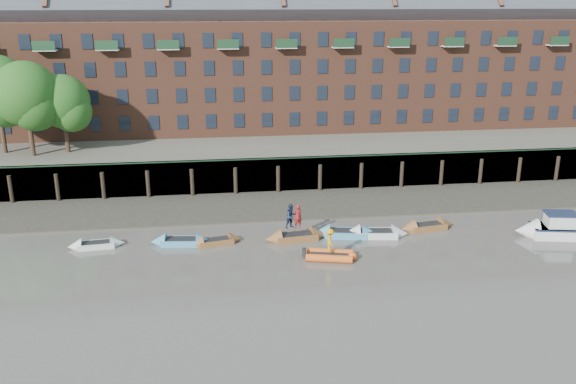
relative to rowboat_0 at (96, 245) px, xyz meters
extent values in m
plane|color=#5E5852|center=(16.86, -10.44, -0.21)|extent=(220.00, 220.00, 0.00)
cube|color=#3D382F|center=(16.86, 7.56, -0.21)|extent=(110.00, 8.00, 0.50)
cube|color=#4C4336|center=(16.86, 4.16, -0.21)|extent=(110.00, 1.60, 0.10)
cube|color=#2D2A26|center=(16.86, 11.96, 1.39)|extent=(110.00, 0.80, 3.20)
cylinder|color=black|center=(-9.14, 11.31, 1.09)|extent=(0.36, 0.36, 2.60)
cylinder|color=black|center=(-5.14, 11.31, 1.09)|extent=(0.36, 0.36, 2.60)
cylinder|color=black|center=(-1.14, 11.31, 1.09)|extent=(0.36, 0.36, 2.60)
cylinder|color=black|center=(2.86, 11.31, 1.09)|extent=(0.36, 0.36, 2.60)
cylinder|color=black|center=(6.86, 11.31, 1.09)|extent=(0.36, 0.36, 2.60)
cylinder|color=black|center=(10.86, 11.31, 1.09)|extent=(0.36, 0.36, 2.60)
cylinder|color=black|center=(14.86, 11.31, 1.09)|extent=(0.36, 0.36, 2.60)
cylinder|color=black|center=(18.86, 11.31, 1.09)|extent=(0.36, 0.36, 2.60)
cylinder|color=black|center=(22.86, 11.31, 1.09)|extent=(0.36, 0.36, 2.60)
cylinder|color=black|center=(26.86, 11.31, 1.09)|extent=(0.36, 0.36, 2.60)
cylinder|color=black|center=(30.86, 11.31, 1.09)|extent=(0.36, 0.36, 2.60)
cylinder|color=black|center=(34.86, 11.31, 1.09)|extent=(0.36, 0.36, 2.60)
cylinder|color=black|center=(38.86, 11.31, 1.09)|extent=(0.36, 0.36, 2.60)
cylinder|color=black|center=(42.86, 11.31, 1.09)|extent=(0.36, 0.36, 2.60)
cube|color=#264C2D|center=(16.86, 11.66, 3.04)|extent=(110.00, 0.06, 0.10)
cube|color=#5E594D|center=(16.86, 25.56, 1.39)|extent=(110.00, 28.00, 3.20)
cube|color=brown|center=(16.86, 26.56, 8.99)|extent=(80.00, 10.00, 12.00)
cube|color=#42444C|center=(16.86, 26.56, 16.19)|extent=(80.60, 15.56, 15.56)
cube|color=black|center=(-12.14, 21.54, 4.79)|extent=(1.10, 0.12, 1.50)
cube|color=black|center=(-9.14, 21.54, 4.79)|extent=(1.10, 0.12, 1.50)
cube|color=black|center=(-6.14, 21.54, 4.79)|extent=(1.10, 0.12, 1.50)
cube|color=black|center=(-3.14, 21.54, 4.79)|extent=(1.10, 0.12, 1.50)
cube|color=black|center=(-0.14, 21.54, 4.79)|extent=(1.10, 0.12, 1.50)
cube|color=black|center=(2.86, 21.54, 4.79)|extent=(1.10, 0.12, 1.50)
cube|color=black|center=(5.86, 21.54, 4.79)|extent=(1.10, 0.12, 1.50)
cube|color=black|center=(8.86, 21.54, 4.79)|extent=(1.10, 0.12, 1.50)
cube|color=black|center=(11.86, 21.54, 4.79)|extent=(1.10, 0.12, 1.50)
cube|color=black|center=(14.86, 21.54, 4.79)|extent=(1.10, 0.12, 1.50)
cube|color=black|center=(17.86, 21.54, 4.79)|extent=(1.10, 0.12, 1.50)
cube|color=black|center=(20.86, 21.54, 4.79)|extent=(1.10, 0.12, 1.50)
cube|color=black|center=(23.86, 21.54, 4.79)|extent=(1.10, 0.12, 1.50)
cube|color=black|center=(26.86, 21.54, 4.79)|extent=(1.10, 0.12, 1.50)
cube|color=black|center=(29.86, 21.54, 4.79)|extent=(1.10, 0.12, 1.50)
cube|color=black|center=(32.86, 21.54, 4.79)|extent=(1.10, 0.12, 1.50)
cube|color=black|center=(35.86, 21.54, 4.79)|extent=(1.10, 0.12, 1.50)
cube|color=black|center=(38.86, 21.54, 4.79)|extent=(1.10, 0.12, 1.50)
cube|color=black|center=(41.86, 21.54, 4.79)|extent=(1.10, 0.12, 1.50)
cube|color=black|center=(44.86, 21.54, 4.79)|extent=(1.10, 0.12, 1.50)
cube|color=black|center=(47.86, 21.54, 4.79)|extent=(1.10, 0.12, 1.50)
cube|color=black|center=(-12.14, 21.54, 7.59)|extent=(1.10, 0.12, 1.50)
cube|color=black|center=(-9.14, 21.54, 7.59)|extent=(1.10, 0.12, 1.50)
cube|color=black|center=(-6.14, 21.54, 7.59)|extent=(1.10, 0.12, 1.50)
cube|color=black|center=(-3.14, 21.54, 7.59)|extent=(1.10, 0.12, 1.50)
cube|color=black|center=(-0.14, 21.54, 7.59)|extent=(1.10, 0.12, 1.50)
cube|color=black|center=(2.86, 21.54, 7.59)|extent=(1.10, 0.12, 1.50)
cube|color=black|center=(5.86, 21.54, 7.59)|extent=(1.10, 0.12, 1.50)
cube|color=black|center=(8.86, 21.54, 7.59)|extent=(1.10, 0.12, 1.50)
cube|color=black|center=(11.86, 21.54, 7.59)|extent=(1.10, 0.12, 1.50)
cube|color=black|center=(14.86, 21.54, 7.59)|extent=(1.10, 0.12, 1.50)
cube|color=black|center=(17.86, 21.54, 7.59)|extent=(1.10, 0.12, 1.50)
cube|color=black|center=(20.86, 21.54, 7.59)|extent=(1.10, 0.12, 1.50)
cube|color=black|center=(23.86, 21.54, 7.59)|extent=(1.10, 0.12, 1.50)
cube|color=black|center=(26.86, 21.54, 7.59)|extent=(1.10, 0.12, 1.50)
cube|color=black|center=(29.86, 21.54, 7.59)|extent=(1.10, 0.12, 1.50)
cube|color=black|center=(32.86, 21.54, 7.59)|extent=(1.10, 0.12, 1.50)
cube|color=black|center=(35.86, 21.54, 7.59)|extent=(1.10, 0.12, 1.50)
cube|color=black|center=(38.86, 21.54, 7.59)|extent=(1.10, 0.12, 1.50)
cube|color=black|center=(41.86, 21.54, 7.59)|extent=(1.10, 0.12, 1.50)
cube|color=black|center=(44.86, 21.54, 7.59)|extent=(1.10, 0.12, 1.50)
cube|color=black|center=(47.86, 21.54, 7.59)|extent=(1.10, 0.12, 1.50)
cube|color=black|center=(-9.14, 21.54, 10.39)|extent=(1.10, 0.12, 1.50)
cube|color=black|center=(-6.14, 21.54, 10.39)|extent=(1.10, 0.12, 1.50)
cube|color=black|center=(-3.14, 21.54, 10.39)|extent=(1.10, 0.12, 1.50)
cube|color=black|center=(-0.14, 21.54, 10.39)|extent=(1.10, 0.12, 1.50)
cube|color=black|center=(2.86, 21.54, 10.39)|extent=(1.10, 0.12, 1.50)
cube|color=black|center=(5.86, 21.54, 10.39)|extent=(1.10, 0.12, 1.50)
cube|color=black|center=(8.86, 21.54, 10.39)|extent=(1.10, 0.12, 1.50)
cube|color=black|center=(11.86, 21.54, 10.39)|extent=(1.10, 0.12, 1.50)
cube|color=black|center=(14.86, 21.54, 10.39)|extent=(1.10, 0.12, 1.50)
cube|color=black|center=(17.86, 21.54, 10.39)|extent=(1.10, 0.12, 1.50)
cube|color=black|center=(20.86, 21.54, 10.39)|extent=(1.10, 0.12, 1.50)
cube|color=black|center=(23.86, 21.54, 10.39)|extent=(1.10, 0.12, 1.50)
cube|color=black|center=(26.86, 21.54, 10.39)|extent=(1.10, 0.12, 1.50)
cube|color=black|center=(29.86, 21.54, 10.39)|extent=(1.10, 0.12, 1.50)
cube|color=black|center=(32.86, 21.54, 10.39)|extent=(1.10, 0.12, 1.50)
cube|color=black|center=(35.86, 21.54, 10.39)|extent=(1.10, 0.12, 1.50)
cube|color=black|center=(38.86, 21.54, 10.39)|extent=(1.10, 0.12, 1.50)
cube|color=black|center=(41.86, 21.54, 10.39)|extent=(1.10, 0.12, 1.50)
cube|color=black|center=(44.86, 21.54, 10.39)|extent=(1.10, 0.12, 1.50)
cube|color=black|center=(47.86, 21.54, 10.39)|extent=(1.10, 0.12, 1.50)
cube|color=black|center=(-9.14, 21.54, 13.19)|extent=(1.10, 0.12, 1.50)
cube|color=black|center=(-6.14, 21.54, 13.19)|extent=(1.10, 0.12, 1.50)
cube|color=black|center=(-3.14, 21.54, 13.19)|extent=(1.10, 0.12, 1.50)
cube|color=black|center=(-0.14, 21.54, 13.19)|extent=(1.10, 0.12, 1.50)
cube|color=black|center=(2.86, 21.54, 13.19)|extent=(1.10, 0.12, 1.50)
cube|color=black|center=(5.86, 21.54, 13.19)|extent=(1.10, 0.12, 1.50)
cube|color=black|center=(8.86, 21.54, 13.19)|extent=(1.10, 0.12, 1.50)
cube|color=black|center=(11.86, 21.54, 13.19)|extent=(1.10, 0.12, 1.50)
cube|color=black|center=(14.86, 21.54, 13.19)|extent=(1.10, 0.12, 1.50)
cube|color=black|center=(17.86, 21.54, 13.19)|extent=(1.10, 0.12, 1.50)
cube|color=black|center=(20.86, 21.54, 13.19)|extent=(1.10, 0.12, 1.50)
cube|color=black|center=(23.86, 21.54, 13.19)|extent=(1.10, 0.12, 1.50)
cube|color=black|center=(26.86, 21.54, 13.19)|extent=(1.10, 0.12, 1.50)
cube|color=black|center=(29.86, 21.54, 13.19)|extent=(1.10, 0.12, 1.50)
cube|color=black|center=(32.86, 21.54, 13.19)|extent=(1.10, 0.12, 1.50)
cube|color=black|center=(35.86, 21.54, 13.19)|extent=(1.10, 0.12, 1.50)
cube|color=black|center=(38.86, 21.54, 13.19)|extent=(1.10, 0.12, 1.50)
cube|color=black|center=(41.86, 21.54, 13.19)|extent=(1.10, 0.12, 1.50)
cube|color=black|center=(44.86, 21.54, 13.19)|extent=(1.10, 0.12, 1.50)
cube|color=black|center=(47.86, 21.54, 13.19)|extent=(1.10, 0.12, 1.50)
cylinder|color=#3A281C|center=(-8.14, 16.06, 5.37)|extent=(0.44, 0.44, 4.75)
sphere|color=#285D1C|center=(-8.14, 16.06, 8.88)|extent=(6.08, 6.08, 6.08)
cylinder|color=#3A281C|center=(-5.14, 17.06, 4.99)|extent=(0.44, 0.44, 4.00)
sphere|color=#285D1C|center=(-5.14, 17.06, 7.95)|extent=(5.12, 5.12, 5.12)
cylinder|color=#3A281C|center=(-11.14, 17.56, 5.49)|extent=(0.44, 0.44, 5.00)
cube|color=silver|center=(0.00, 0.00, -0.01)|extent=(2.73, 1.44, 0.41)
cone|color=silver|center=(1.52, 0.15, -0.01)|extent=(1.13, 1.28, 1.18)
cone|color=silver|center=(-1.52, -0.15, -0.01)|extent=(1.13, 1.28, 1.18)
cube|color=black|center=(0.00, 0.00, 0.18)|extent=(2.26, 1.10, 0.06)
cube|color=#4B93B8|center=(6.22, -0.25, 0.02)|extent=(3.07, 1.63, 0.46)
cone|color=#4B93B8|center=(7.93, -0.43, 0.02)|extent=(1.28, 1.44, 1.33)
cone|color=#4B93B8|center=(4.51, -0.07, 0.02)|extent=(1.28, 1.44, 1.33)
cube|color=black|center=(6.22, -0.25, 0.23)|extent=(2.55, 1.25, 0.06)
cube|color=brown|center=(8.78, -0.50, -0.01)|extent=(2.74, 1.64, 0.40)
cone|color=brown|center=(10.25, -0.20, -0.01)|extent=(1.21, 1.33, 1.16)
cone|color=brown|center=(7.31, -0.79, -0.01)|extent=(1.21, 1.33, 1.16)
cube|color=black|center=(8.78, -0.50, 0.17)|extent=(2.27, 1.28, 0.06)
cube|color=brown|center=(14.87, -0.48, 0.04)|extent=(3.30, 1.80, 0.49)
cone|color=brown|center=(16.69, -0.26, 0.04)|extent=(1.39, 1.56, 1.42)
cone|color=brown|center=(13.05, -0.71, 0.04)|extent=(1.39, 1.56, 1.42)
cube|color=black|center=(14.87, -0.48, 0.26)|extent=(2.74, 1.38, 0.06)
cube|color=#4B93B8|center=(18.77, -0.30, 0.04)|extent=(3.43, 2.05, 0.50)
cone|color=#4B93B8|center=(20.61, -0.66, 0.04)|extent=(1.51, 1.67, 1.45)
cone|color=#4B93B8|center=(16.94, 0.07, 0.04)|extent=(1.51, 1.67, 1.45)
cube|color=black|center=(18.77, -0.30, 0.27)|extent=(2.84, 1.59, 0.06)
cube|color=silver|center=(21.06, -0.63, 0.04)|extent=(3.38, 1.85, 0.50)
cone|color=silver|center=(22.93, -0.87, 0.04)|extent=(1.43, 1.60, 1.45)
cone|color=silver|center=(19.20, -0.39, 0.04)|extent=(1.43, 1.60, 1.45)
cube|color=black|center=(21.06, -0.63, 0.27)|extent=(2.80, 1.42, 0.06)
cube|color=brown|center=(25.52, 0.34, 0.02)|extent=(3.16, 1.81, 0.46)
cone|color=brown|center=(27.23, 0.62, 0.02)|extent=(1.36, 1.52, 1.34)
cone|color=brown|center=(23.81, 0.05, 0.02)|extent=(1.36, 1.52, 1.34)
cube|color=black|center=(25.52, 0.34, 0.24)|extent=(2.61, 1.40, 0.06)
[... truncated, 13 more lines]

